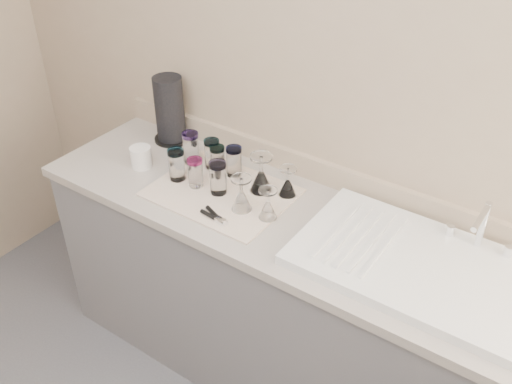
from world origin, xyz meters
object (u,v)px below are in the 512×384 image
Objects in this scene: tumbler_blue at (195,172)px; tumbler_extra at (217,160)px; goblet_back_left at (261,179)px; sink_unit at (418,264)px; tumbler_purple at (234,161)px; goblet_back_right at (288,186)px; tumbler_lavender at (218,177)px; tumbler_magenta at (177,164)px; tumbler_teal at (191,147)px; goblet_front_left at (242,199)px; goblet_front_right at (268,208)px; paper_towel_roll at (170,110)px; white_mug at (141,157)px; can_opener at (215,217)px; tumbler_cyan at (212,154)px.

tumbler_extra is (0.01, 0.13, 0.00)m from tumbler_blue.
sink_unit is at bearing -6.52° from goblet_back_left.
goblet_back_right is at bearing 0.99° from tumbler_purple.
tumbler_magenta is at bearing -174.82° from tumbler_lavender.
tumbler_teal is at bearing 178.40° from goblet_back_left.
goblet_back_right is (0.33, 0.03, -0.02)m from tumbler_extra.
tumbler_extra is 0.88× the size of goblet_front_left.
paper_towel_roll is (-0.71, 0.25, 0.10)m from goblet_front_right.
tumbler_magenta is at bearing 179.06° from goblet_front_right.
goblet_back_right is (0.26, 0.00, -0.03)m from tumbler_purple.
tumbler_lavender is at bearing -26.88° from paper_towel_roll.
paper_towel_roll reaches higher than tumbler_extra.
goblet_back_right is at bearing 62.83° from goblet_front_left.
tumbler_teal is 1.07× the size of tumbler_purple.
goblet_back_left is 1.19× the size of white_mug.
can_opener is at bearing -14.02° from white_mug.
tumbler_blue is (0.03, -0.15, -0.00)m from tumbler_cyan.
tumbler_blue reaches higher than can_opener.
goblet_back_left reaches higher than tumbler_extra.
can_opener is at bearing -50.54° from tumbler_cyan.
white_mug is at bearing -149.41° from tumbler_cyan.
sink_unit reaches higher than goblet_back_left.
white_mug is (-0.55, 0.02, -0.01)m from goblet_front_left.
tumbler_blue is at bearing -96.17° from tumbler_extra.
goblet_front_right is (0.12, -0.14, -0.01)m from goblet_back_left.
goblet_front_right is 0.92× the size of white_mug.
goblet_back_left is (0.16, -0.03, -0.01)m from tumbler_purple.
can_opener is 0.68m from paper_towel_roll.
tumbler_magenta is 0.10m from tumbler_blue.
tumbler_teal reaches higher than white_mug.
tumbler_magenta reaches higher than goblet_back_right.
sink_unit is 1.30m from paper_towel_roll.
tumbler_teal is at bearing 175.20° from sink_unit.
can_opener is (0.19, -0.26, -0.06)m from tumbler_extra.
goblet_back_left is (-0.70, 0.08, 0.04)m from sink_unit.
goblet_front_left is at bearing -31.94° from tumbler_cyan.
white_mug is at bearing 179.65° from goblet_front_right.
can_opener is at bearing -115.87° from goblet_back_right.
tumbler_lavender is 0.98× the size of goblet_front_left.
goblet_back_left is at bearing -11.12° from tumbler_purple.
tumbler_cyan reaches higher than white_mug.
tumbler_teal is 1.01× the size of tumbler_lavender.
sink_unit is 6.01× the size of white_mug.
tumbler_lavender is at bearing -177.93° from sink_unit.
white_mug is at bearing -157.02° from tumbler_purple.
sink_unit reaches higher than tumbler_blue.
goblet_front_left is at bearing -46.93° from tumbler_purple.
paper_towel_roll reaches higher than tumbler_cyan.
goblet_back_left is (0.27, -0.03, -0.01)m from tumbler_cyan.
tumbler_purple is at bearing 168.88° from goblet_back_left.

